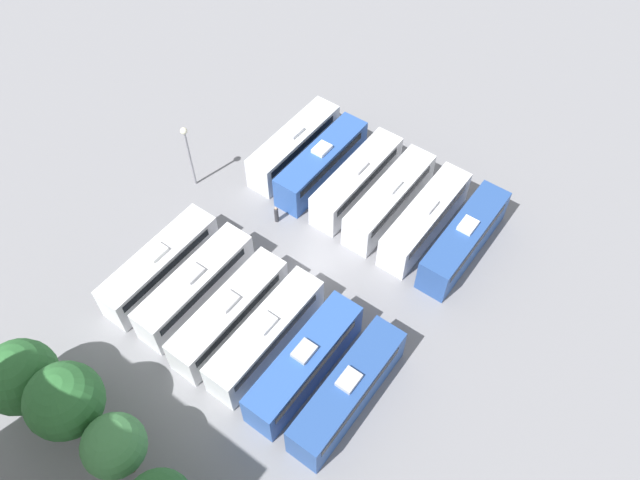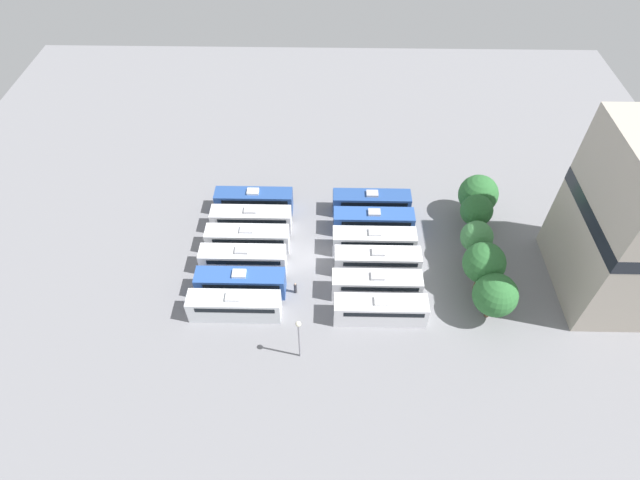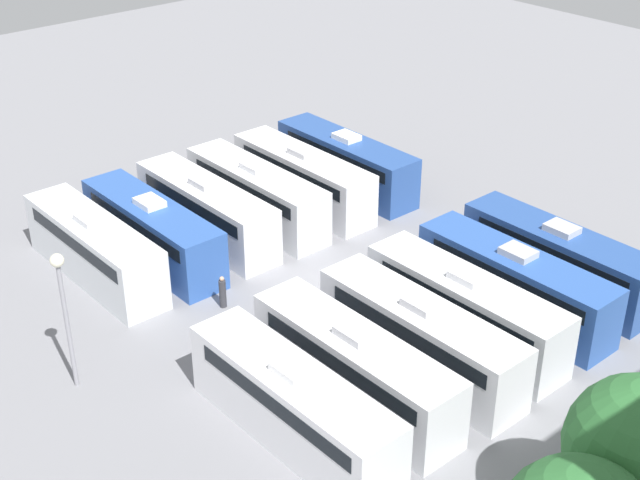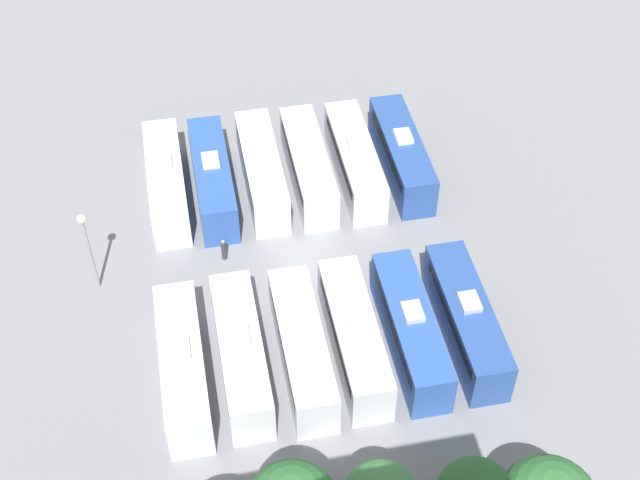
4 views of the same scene
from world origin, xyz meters
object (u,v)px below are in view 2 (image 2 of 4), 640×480
worker_person (295,288)px  tree_3 (484,263)px  bus_10 (377,285)px  tree_2 (477,237)px  bus_1 (252,219)px  light_pole (299,333)px  tree_1 (476,211)px  depot_building (640,223)px  bus_0 (254,200)px  bus_2 (248,238)px  bus_7 (374,221)px  tree_0 (478,194)px  bus_4 (241,282)px  bus_6 (372,202)px  bus_9 (377,261)px  bus_3 (243,259)px  bus_5 (235,305)px  tree_4 (495,295)px  bus_8 (374,241)px  bus_11 (381,309)px

worker_person → tree_3: bearing=92.8°
bus_10 → tree_2: size_ratio=1.66×
bus_1 → worker_person: 12.51m
light_pole → tree_1: (-18.81, 22.03, -0.17)m
depot_building → bus_1: bearing=-100.8°
bus_0 → bus_2: 7.16m
bus_7 → tree_0: 14.53m
tree_3 → bus_4: bearing=-87.9°
bus_6 → light_pole: light_pole is taller
bus_7 → tree_2: 13.43m
bus_9 → depot_building: size_ratio=0.51×
bus_3 → tree_3: bearing=84.8°
bus_10 → light_pole: bearing=-45.6°
bus_2 → tree_3: size_ratio=1.47×
tree_2 → bus_9: bearing=-81.4°
bus_4 → bus_5: same height
tree_1 → tree_3: (9.09, -0.95, 0.35)m
bus_4 → tree_4: size_ratio=1.62×
bus_2 → bus_7: (-3.42, 16.46, 0.00)m
bus_3 → tree_0: (-9.99, 30.62, 2.26)m
tree_2 → tree_4: tree_4 is taller
bus_2 → tree_3: tree_3 is taller
bus_8 → worker_person: bearing=-54.5°
bus_2 → tree_4: 30.92m
depot_building → light_pole: bearing=-73.5°
bus_0 → bus_5: (17.67, -0.36, 0.00)m
bus_1 → worker_person: (10.70, 6.41, -0.98)m
bus_11 → tree_0: (-17.28, 13.97, 2.26)m
bus_8 → bus_5: bearing=-58.1°
bus_0 → worker_person: size_ratio=6.08×
bus_8 → tree_2: (1.50, 12.26, 2.63)m
bus_3 → bus_7: size_ratio=1.00×
bus_1 → bus_10: size_ratio=1.00×
bus_9 → worker_person: (3.70, -10.07, -0.98)m
bus_5 → tree_4: (-0.35, 29.41, 2.29)m
bus_9 → light_pole: bearing=-36.4°
bus_4 → light_pole: size_ratio=1.60×
bus_2 → bus_3: bearing=-2.6°
bus_2 → bus_8: 16.35m
bus_0 → tree_2: size_ratio=1.66×
bus_2 → bus_11: bearing=56.9°
bus_11 → tree_0: size_ratio=1.60×
bus_1 → bus_3: (7.00, -0.25, 0.00)m
bus_10 → bus_3: bearing=-102.7°
bus_5 → tree_4: tree_4 is taller
bus_10 → depot_building: size_ratio=0.51×
tree_0 → tree_1: (3.53, -0.99, 0.38)m
bus_10 → tree_0: tree_0 is taller
bus_3 → tree_4: (6.68, 29.27, 2.29)m
bus_8 → tree_1: bearing=103.5°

